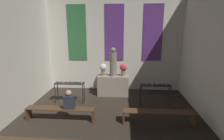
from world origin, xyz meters
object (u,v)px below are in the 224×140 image
(altar, at_px, (113,85))
(statue, at_px, (113,63))
(person_seated, at_px, (69,101))
(pew_back_left, at_px, (60,111))
(flower_vase_right, at_px, (123,69))
(pew_back_right, at_px, (159,114))
(flower_vase_left, at_px, (103,68))
(candle_rack_right, at_px, (155,88))
(candle_rack_left, at_px, (69,86))

(altar, xyz_separation_m, statue, (0.00, 0.00, 1.12))
(statue, bearing_deg, altar, 0.00)
(person_seated, bearing_deg, pew_back_left, 180.00)
(altar, bearing_deg, person_seated, -118.30)
(flower_vase_right, xyz_separation_m, pew_back_right, (1.24, -2.56, -0.98))
(pew_back_left, distance_m, person_seated, 0.53)
(flower_vase_left, height_order, candle_rack_right, flower_vase_left)
(flower_vase_left, height_order, pew_back_left, flower_vase_left)
(altar, bearing_deg, pew_back_left, -123.89)
(statue, height_order, flower_vase_left, statue)
(statue, height_order, candle_rack_right, statue)
(candle_rack_left, relative_size, candle_rack_right, 1.00)
(flower_vase_left, distance_m, pew_back_right, 3.52)
(pew_back_left, relative_size, person_seated, 3.59)
(altar, xyz_separation_m, pew_back_left, (-1.72, -2.56, -0.14))
(flower_vase_right, distance_m, pew_back_left, 3.52)
(statue, xyz_separation_m, pew_back_right, (1.72, -2.56, -1.26))
(altar, distance_m, candle_rack_right, 2.12)
(flower_vase_left, relative_size, candle_rack_left, 0.46)
(flower_vase_left, xyz_separation_m, person_seated, (-0.90, -2.56, -0.57))
(pew_back_left, bearing_deg, statue, 56.11)
(flower_vase_right, relative_size, pew_back_right, 0.24)
(pew_back_right, bearing_deg, flower_vase_left, 130.70)
(statue, distance_m, flower_vase_right, 0.56)
(altar, bearing_deg, flower_vase_right, 0.00)
(pew_back_left, bearing_deg, pew_back_right, 0.00)
(candle_rack_right, distance_m, pew_back_left, 3.92)
(candle_rack_right, xyz_separation_m, person_seated, (-3.23, -1.56, 0.01))
(altar, relative_size, person_seated, 2.19)
(candle_rack_left, relative_size, pew_back_left, 0.52)
(pew_back_left, height_order, pew_back_right, same)
(altar, xyz_separation_m, candle_rack_right, (1.85, -1.01, 0.26))
(candle_rack_left, bearing_deg, flower_vase_right, 23.26)
(altar, distance_m, pew_back_right, 3.09)
(statue, distance_m, flower_vase_left, 0.56)
(candle_rack_left, bearing_deg, candle_rack_right, -0.03)
(candle_rack_right, relative_size, person_seated, 1.88)
(flower_vase_right, xyz_separation_m, candle_rack_right, (1.37, -1.01, -0.58))
(altar, height_order, pew_back_left, altar)
(flower_vase_left, bearing_deg, candle_rack_left, -143.80)
(statue, xyz_separation_m, flower_vase_left, (-0.48, 0.00, -0.27))
(candle_rack_right, distance_m, person_seated, 3.58)
(flower_vase_right, distance_m, candle_rack_right, 1.79)
(candle_rack_right, relative_size, pew_back_left, 0.52)
(altar, height_order, flower_vase_right, flower_vase_right)
(statue, bearing_deg, person_seated, -118.30)
(pew_back_right, bearing_deg, pew_back_left, 180.00)
(altar, relative_size, pew_back_right, 0.61)
(flower_vase_right, relative_size, person_seated, 0.86)
(flower_vase_left, bearing_deg, candle_rack_right, -23.38)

